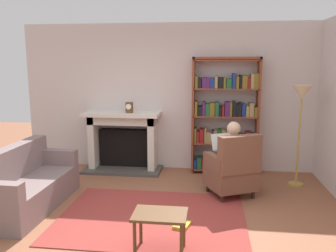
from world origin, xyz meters
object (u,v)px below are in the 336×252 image
armchair_reading (233,169)px  sofa_floral (26,185)px  seated_reader (229,154)px  fireplace (124,139)px  mantel_clock (129,107)px  side_table (160,219)px  bookshelf (225,118)px  floor_lamp (301,101)px

armchair_reading → sofa_floral: 2.95m
seated_reader → sofa_floral: bearing=-9.4°
seated_reader → fireplace: bearing=-55.2°
armchair_reading → sofa_floral: (-2.85, -0.77, -0.10)m
mantel_clock → armchair_reading: (1.81, -1.03, -0.77)m
fireplace → side_table: fireplace is taller
bookshelf → armchair_reading: (0.09, -1.17, -0.59)m
armchair_reading → fireplace: bearing=-56.9°
armchair_reading → floor_lamp: bearing=-176.3°
fireplace → seated_reader: seated_reader is taller
bookshelf → floor_lamp: (1.16, -0.54, 0.37)m
fireplace → mantel_clock: 0.64m
bookshelf → side_table: (-0.76, -2.86, -0.64)m
mantel_clock → side_table: (0.96, -2.73, -0.82)m
armchair_reading → bookshelf: bearing=-112.3°
mantel_clock → seated_reader: size_ratio=0.17×
fireplace → bookshelf: bearing=1.1°
mantel_clock → floor_lamp: floor_lamp is taller
bookshelf → side_table: bearing=-104.8°
floor_lamp → mantel_clock: bearing=172.0°
fireplace → mantel_clock: size_ratio=7.57×
side_table → floor_lamp: 3.18m
armchair_reading → side_table: 1.89m
sofa_floral → floor_lamp: 4.29m
side_table → fireplace: bearing=111.4°
fireplace → sofa_floral: size_ratio=0.84×
floor_lamp → seated_reader: bearing=-155.0°
sofa_floral → side_table: bearing=-114.0°
seated_reader → side_table: seated_reader is taller
seated_reader → sofa_floral: 2.94m
sofa_floral → floor_lamp: floor_lamp is taller
bookshelf → sofa_floral: (-2.75, -1.94, -0.70)m
mantel_clock → bookshelf: 1.73m
mantel_clock → armchair_reading: mantel_clock is taller
seated_reader → sofa_floral: (-2.79, -0.87, -0.30)m
sofa_floral → side_table: size_ratio=3.05×
bookshelf → sofa_floral: size_ratio=1.22×
seated_reader → side_table: bearing=39.4°
armchair_reading → seated_reader: (-0.05, 0.10, 0.20)m
bookshelf → side_table: 3.03m
seated_reader → floor_lamp: floor_lamp is taller
side_table → mantel_clock: bearing=109.4°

